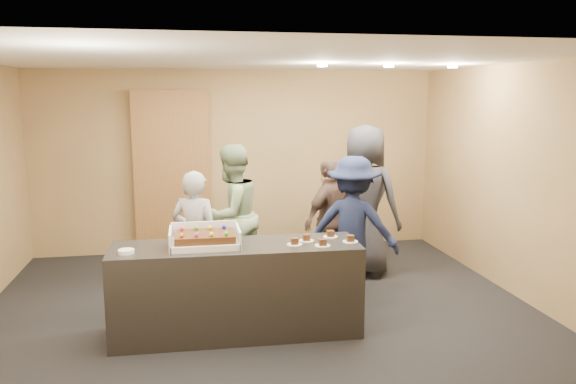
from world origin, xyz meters
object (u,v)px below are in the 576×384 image
Objects in this scene: storage_cabinet at (172,173)px; person_brown_extra at (331,220)px; cake_box at (205,241)px; person_sage_man at (232,215)px; person_navy_man at (353,226)px; person_dark_suit at (364,200)px; serving_counter at (237,289)px; person_server_grey at (196,238)px; sheet_cake at (205,237)px; plate_stack at (126,252)px.

person_brown_extra is at bearing -39.27° from storage_cabinet.
cake_box is 0.38× the size of person_sage_man.
person_navy_man is 1.06× the size of person_brown_extra.
person_sage_man is 0.89× the size of person_dark_suit.
person_dark_suit is at bearing 42.85° from serving_counter.
person_dark_suit reaches higher than person_server_grey.
sheet_cake is 0.34× the size of person_navy_man.
serving_counter is 2.48m from person_dark_suit.
person_sage_man reaches higher than cake_box.
serving_counter is at bearing 6.56° from plate_stack.
person_navy_man reaches higher than serving_counter.
sheet_cake is (-0.00, -0.02, 0.05)m from cake_box.
storage_cabinet is 1.47× the size of person_navy_man.
sheet_cake is at bearing 36.51° from person_sage_man.
cake_box is 0.34× the size of person_dark_suit.
storage_cabinet is at bearing -103.85° from person_sage_man.
serving_counter is 0.62m from sheet_cake.
person_sage_man is at bearing 0.59° from person_navy_man.
person_sage_man is (0.45, 0.60, 0.11)m from person_server_grey.
person_brown_extra is (1.32, 1.41, 0.33)m from serving_counter.
person_dark_suit is at bearing 167.61° from person_brown_extra.
person_sage_man reaches higher than serving_counter.
storage_cabinet is 2.86m from person_dark_suit.
person_server_grey is at bearing 62.28° from person_dark_suit.
person_brown_extra is (-0.12, 0.56, -0.04)m from person_navy_man.
person_server_grey is (-0.08, 0.85, -0.18)m from cake_box.
person_sage_man is at bearing 88.41° from serving_counter.
person_sage_man is at bearing 75.55° from cake_box.
person_sage_man is at bearing 75.77° from sheet_cake.
cake_box is at bearing 176.63° from serving_counter.
person_dark_suit reaches higher than person_sage_man.
serving_counter is 1.00× the size of storage_cabinet.
serving_counter is 1.58× the size of person_server_grey.
person_dark_suit is (2.12, 1.58, 0.04)m from cake_box.
person_dark_suit is (2.19, 0.73, 0.22)m from person_server_grey.
sheet_cake is at bearing 9.26° from plate_stack.
person_navy_man is at bearing -46.05° from storage_cabinet.
person_server_grey is at bearing 114.49° from serving_counter.
cake_box is at bearing 80.67° from person_dark_suit.
person_sage_man is 1.25m from person_brown_extra.
plate_stack is 0.09× the size of person_brown_extra.
storage_cabinet is 4.26× the size of sheet_cake.
person_brown_extra is at bearing -137.87° from person_server_grey.
person_server_grey is 1.78m from person_brown_extra.
plate_stack is 3.32m from person_dark_suit.
person_navy_man is at bearing 26.15° from sheet_cake.
person_server_grey is 0.92× the size of person_navy_man.
person_dark_suit is at bearing -136.80° from person_server_grey.
cake_box is 0.88m from person_server_grey.
storage_cabinet reaches higher than person_sage_man.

